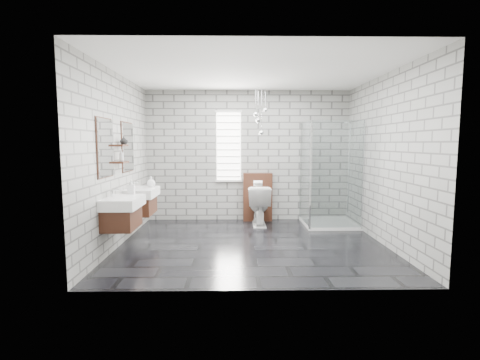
{
  "coord_description": "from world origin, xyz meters",
  "views": [
    {
      "loc": [
        -0.28,
        -5.47,
        1.61
      ],
      "look_at": [
        -0.19,
        0.35,
        1.0
      ],
      "focal_mm": 26.0,
      "sensor_mm": 36.0,
      "label": 1
    }
  ],
  "objects_px": {
    "shower_enclosure": "(326,201)",
    "vanity_left": "(120,204)",
    "toilet": "(259,205)",
    "cistern_panel": "(258,197)",
    "vanity_right": "(140,194)"
  },
  "relations": [
    {
      "from": "vanity_right",
      "to": "shower_enclosure",
      "type": "bearing_deg",
      "value": 12.09
    },
    {
      "from": "shower_enclosure",
      "to": "cistern_panel",
      "type": "bearing_deg",
      "value": 158.28
    },
    {
      "from": "vanity_left",
      "to": "cistern_panel",
      "type": "height_order",
      "value": "vanity_left"
    },
    {
      "from": "vanity_left",
      "to": "cistern_panel",
      "type": "distance_m",
      "value": 3.11
    },
    {
      "from": "cistern_panel",
      "to": "shower_enclosure",
      "type": "xyz_separation_m",
      "value": [
        1.3,
        -0.52,
        0.0
      ]
    },
    {
      "from": "cistern_panel",
      "to": "toilet",
      "type": "bearing_deg",
      "value": -90.0
    },
    {
      "from": "vanity_left",
      "to": "shower_enclosure",
      "type": "relative_size",
      "value": 0.77
    },
    {
      "from": "shower_enclosure",
      "to": "vanity_left",
      "type": "bearing_deg",
      "value": -152.83
    },
    {
      "from": "vanity_left",
      "to": "vanity_right",
      "type": "distance_m",
      "value": 1.02
    },
    {
      "from": "vanity_left",
      "to": "shower_enclosure",
      "type": "xyz_separation_m",
      "value": [
        3.41,
        1.75,
        -0.25
      ]
    },
    {
      "from": "cistern_panel",
      "to": "shower_enclosure",
      "type": "bearing_deg",
      "value": -21.72
    },
    {
      "from": "vanity_right",
      "to": "cistern_panel",
      "type": "relative_size",
      "value": 1.57
    },
    {
      "from": "vanity_right",
      "to": "shower_enclosure",
      "type": "relative_size",
      "value": 0.77
    },
    {
      "from": "shower_enclosure",
      "to": "toilet",
      "type": "height_order",
      "value": "shower_enclosure"
    },
    {
      "from": "vanity_left",
      "to": "toilet",
      "type": "relative_size",
      "value": 1.98
    }
  ]
}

